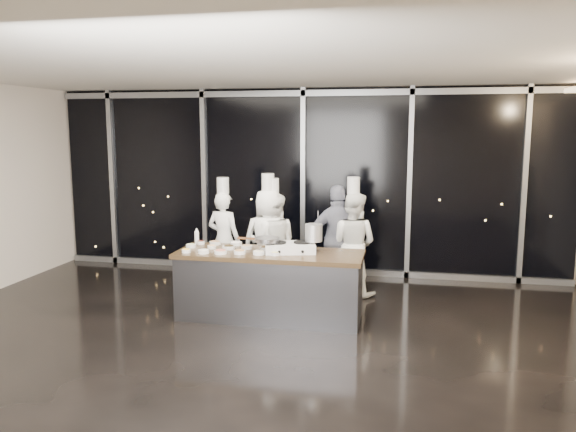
# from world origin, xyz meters

# --- Properties ---
(ground) EXTENTS (9.00, 9.00, 0.00)m
(ground) POSITION_xyz_m (0.00, 0.00, 0.00)
(ground) COLOR black
(ground) RESTS_ON ground
(room_shell) EXTENTS (9.02, 7.02, 3.21)m
(room_shell) POSITION_xyz_m (0.18, 0.00, 2.25)
(room_shell) COLOR beige
(room_shell) RESTS_ON ground
(window_wall) EXTENTS (8.90, 0.11, 3.20)m
(window_wall) POSITION_xyz_m (0.00, 3.43, 1.60)
(window_wall) COLOR black
(window_wall) RESTS_ON ground
(demo_counter) EXTENTS (2.46, 0.86, 0.90)m
(demo_counter) POSITION_xyz_m (0.00, 0.90, 0.45)
(demo_counter) COLOR #3B3C41
(demo_counter) RESTS_ON ground
(stove) EXTENTS (0.73, 0.55, 0.14)m
(stove) POSITION_xyz_m (0.27, 0.95, 0.96)
(stove) COLOR silver
(stove) RESTS_ON demo_counter
(frying_pan) EXTENTS (0.59, 0.40, 0.05)m
(frying_pan) POSITION_xyz_m (-0.04, 0.89, 1.07)
(frying_pan) COLOR slate
(frying_pan) RESTS_ON stove
(stock_pot) EXTENTS (0.28, 0.28, 0.23)m
(stock_pot) POSITION_xyz_m (0.56, 1.04, 1.15)
(stock_pot) COLOR #B6B6B8
(stock_pot) RESTS_ON stove
(prep_bowls) EXTENTS (1.37, 0.74, 0.05)m
(prep_bowls) POSITION_xyz_m (-0.55, 0.91, 0.93)
(prep_bowls) COLOR silver
(prep_bowls) RESTS_ON demo_counter
(squeeze_bottle) EXTENTS (0.06, 0.06, 0.23)m
(squeeze_bottle) POSITION_xyz_m (-1.14, 1.24, 1.01)
(squeeze_bottle) COLOR white
(squeeze_bottle) RESTS_ON demo_counter
(chef_far_left) EXTENTS (0.62, 0.47, 1.76)m
(chef_far_left) POSITION_xyz_m (-1.07, 2.23, 0.79)
(chef_far_left) COLOR white
(chef_far_left) RESTS_ON ground
(chef_left) EXTENTS (0.84, 0.60, 1.84)m
(chef_left) POSITION_xyz_m (-0.30, 2.08, 0.82)
(chef_left) COLOR white
(chef_left) RESTS_ON ground
(chef_center) EXTENTS (0.83, 0.69, 1.77)m
(chef_center) POSITION_xyz_m (-0.24, 2.11, 0.78)
(chef_center) COLOR white
(chef_center) RESTS_ON ground
(guest) EXTENTS (1.06, 0.71, 1.67)m
(guest) POSITION_xyz_m (0.76, 2.24, 0.84)
(guest) COLOR #151939
(guest) RESTS_ON ground
(chef_right) EXTENTS (0.90, 0.78, 1.80)m
(chef_right) POSITION_xyz_m (0.97, 2.22, 0.80)
(chef_right) COLOR white
(chef_right) RESTS_ON ground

